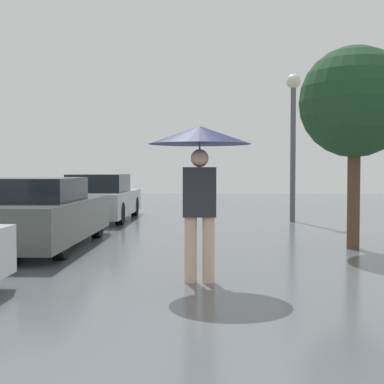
{
  "coord_description": "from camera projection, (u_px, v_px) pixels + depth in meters",
  "views": [
    {
      "loc": [
        -0.23,
        -0.69,
        1.37
      ],
      "look_at": [
        -0.42,
        5.74,
        1.1
      ],
      "focal_mm": 50.0,
      "sensor_mm": 36.0,
      "label": 1
    }
  ],
  "objects": [
    {
      "name": "parked_car_middle",
      "position": [
        33.0,
        214.0,
        9.44
      ],
      "size": [
        1.88,
        4.27,
        1.23
      ],
      "color": "#4C514C",
      "rests_on": "ground_plane"
    },
    {
      "name": "pedestrian",
      "position": [
        200.0,
        152.0,
        6.42
      ],
      "size": [
        1.24,
        1.24,
        1.89
      ],
      "color": "beige",
      "rests_on": "ground_plane"
    },
    {
      "name": "tree",
      "position": [
        355.0,
        103.0,
        9.15
      ],
      "size": [
        1.9,
        1.9,
        3.48
      ],
      "color": "brown",
      "rests_on": "ground_plane"
    },
    {
      "name": "parked_car_farthest",
      "position": [
        101.0,
        199.0,
        14.61
      ],
      "size": [
        1.66,
        4.3,
        1.25
      ],
      "color": "#9EA3A8",
      "rests_on": "ground_plane"
    },
    {
      "name": "street_lamp",
      "position": [
        293.0,
        122.0,
        14.04
      ],
      "size": [
        0.38,
        0.38,
        3.88
      ],
      "color": "#515456",
      "rests_on": "ground_plane"
    }
  ]
}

